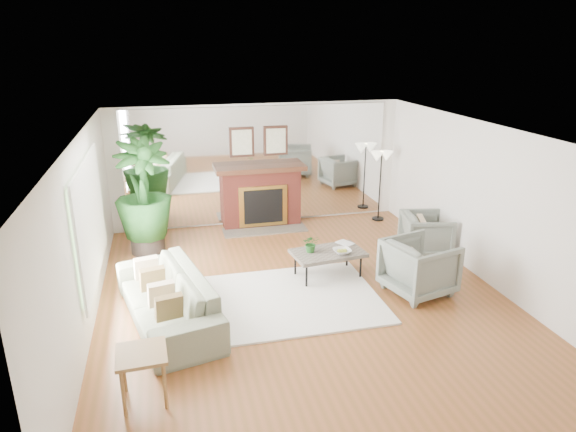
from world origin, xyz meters
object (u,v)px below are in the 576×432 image
object	(u,v)px
armchair_front	(419,267)
floor_lamp	(381,162)
coffee_table	(328,254)
side_table	(142,360)
potted_ficus	(143,194)
sofa	(167,298)
armchair_back	(426,234)
fireplace	(261,195)

from	to	relation	value
armchair_front	floor_lamp	distance (m)	3.49
coffee_table	side_table	distance (m)	3.75
side_table	potted_ficus	xyz separation A→B (m)	(-0.02, 4.24, 0.62)
side_table	potted_ficus	distance (m)	4.28
armchair_front	sofa	bearing A→B (deg)	74.90
coffee_table	side_table	bearing A→B (deg)	-139.66
armchair_back	armchair_front	bearing A→B (deg)	159.96
sofa	armchair_front	size ratio (longest dim) A/B	2.59
potted_ficus	floor_lamp	size ratio (longest dim) A/B	1.39
coffee_table	floor_lamp	world-z (taller)	floor_lamp
coffee_table	floor_lamp	distance (m)	3.26
side_table	potted_ficus	bearing A→B (deg)	90.23
armchair_back	potted_ficus	xyz separation A→B (m)	(-4.90, 1.30, 0.73)
armchair_back	potted_ficus	size ratio (longest dim) A/B	0.40
fireplace	armchair_front	bearing A→B (deg)	-63.63
potted_ficus	floor_lamp	distance (m)	4.87
armchair_back	coffee_table	bearing A→B (deg)	116.20
sofa	armchair_front	distance (m)	3.76
potted_ficus	fireplace	bearing A→B (deg)	21.31
armchair_back	potted_ficus	distance (m)	5.12
sofa	potted_ficus	world-z (taller)	potted_ficus
coffee_table	sofa	world-z (taller)	sofa
armchair_front	floor_lamp	world-z (taller)	floor_lamp
fireplace	floor_lamp	xyz separation A→B (m)	(2.52, -0.25, 0.62)
fireplace	armchair_front	distance (m)	3.96
side_table	floor_lamp	size ratio (longest dim) A/B	0.40
floor_lamp	fireplace	bearing A→B (deg)	174.40
coffee_table	floor_lamp	bearing A→B (deg)	51.63
coffee_table	armchair_back	xyz separation A→B (m)	(2.03, 0.51, -0.04)
coffee_table	sofa	xyz separation A→B (m)	(-2.58, -0.79, -0.07)
coffee_table	sofa	distance (m)	2.70
armchair_front	side_table	world-z (taller)	armchair_front
coffee_table	sofa	size ratio (longest dim) A/B	0.50
sofa	side_table	size ratio (longest dim) A/B	4.06
armchair_front	side_table	distance (m)	4.35
sofa	potted_ficus	distance (m)	2.73
coffee_table	floor_lamp	size ratio (longest dim) A/B	0.81
sofa	fireplace	bearing A→B (deg)	137.16
armchair_back	armchair_front	size ratio (longest dim) A/B	0.90
coffee_table	potted_ficus	distance (m)	3.47
armchair_back	armchair_front	world-z (taller)	armchair_front
fireplace	sofa	bearing A→B (deg)	-119.83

